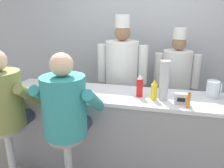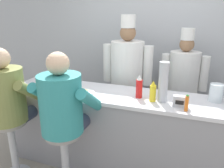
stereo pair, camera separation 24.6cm
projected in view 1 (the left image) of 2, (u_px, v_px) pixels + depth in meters
wall_back at (144, 45)px, 3.63m from camera, size 10.00×0.06×2.70m
diner_counter at (129, 132)px, 2.63m from camera, size 2.99×0.63×0.97m
ketchup_bottle_red at (140, 86)px, 2.39m from camera, size 0.07×0.07×0.26m
mustard_bottle_yellow at (154, 90)px, 2.30m from camera, size 0.07×0.07×0.22m
hot_sauce_bottle_orange at (189, 100)px, 2.11m from camera, size 0.03×0.03×0.16m
water_pitcher_clear at (213, 89)px, 2.37m from camera, size 0.16×0.14×0.19m
breakfast_plate at (83, 93)px, 2.48m from camera, size 0.25×0.25×0.05m
cereal_bowl at (14, 89)px, 2.59m from camera, size 0.15×0.15×0.05m
coffee_mug_blue at (65, 85)px, 2.65m from camera, size 0.14×0.09×0.10m
cup_stack_steel at (164, 80)px, 2.28m from camera, size 0.10×0.10×0.42m
napkin_dispenser_chrome at (181, 99)px, 2.21m from camera, size 0.13×0.08×0.11m
diner_seated_olive at (5, 103)px, 2.27m from camera, size 0.64×0.63×1.53m
diner_seated_teal at (66, 110)px, 2.11m from camera, size 0.63×0.62×1.52m
cook_in_whites_near at (122, 74)px, 3.16m from camera, size 0.72×0.46×1.84m
cook_in_whites_far at (176, 80)px, 3.25m from camera, size 0.65×0.42×1.67m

